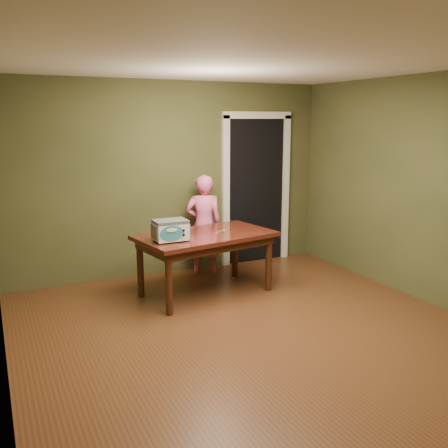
# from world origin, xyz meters

# --- Properties ---
(floor) EXTENTS (5.00, 5.00, 0.00)m
(floor) POSITION_xyz_m (0.00, 0.00, 0.00)
(floor) COLOR #543318
(floor) RESTS_ON ground
(room_shell) EXTENTS (4.52, 5.02, 2.61)m
(room_shell) POSITION_xyz_m (0.00, 0.00, 1.71)
(room_shell) COLOR #4F512B
(room_shell) RESTS_ON ground
(doorway) EXTENTS (1.10, 0.66, 2.25)m
(doorway) POSITION_xyz_m (1.30, 2.78, 1.06)
(doorway) COLOR black
(doorway) RESTS_ON ground
(dining_table) EXTENTS (1.73, 1.15, 0.75)m
(dining_table) POSITION_xyz_m (0.04, 1.45, 0.65)
(dining_table) COLOR #3D120E
(dining_table) RESTS_ON floor
(toy_oven) EXTENTS (0.39, 0.27, 0.24)m
(toy_oven) POSITION_xyz_m (-0.46, 1.28, 0.88)
(toy_oven) COLOR #4C4F54
(toy_oven) RESTS_ON dining_table
(baking_pan) EXTENTS (0.10, 0.10, 0.02)m
(baking_pan) POSITION_xyz_m (0.22, 1.42, 0.76)
(baking_pan) COLOR silver
(baking_pan) RESTS_ON dining_table
(spatula) EXTENTS (0.17, 0.11, 0.01)m
(spatula) POSITION_xyz_m (0.24, 1.45, 0.75)
(spatula) COLOR #FEC96E
(spatula) RESTS_ON dining_table
(child) EXTENTS (0.58, 0.48, 1.37)m
(child) POSITION_xyz_m (0.34, 2.20, 0.69)
(child) COLOR pink
(child) RESTS_ON floor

